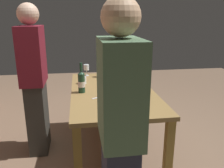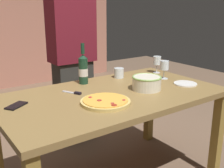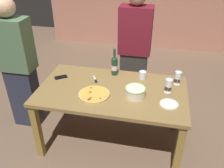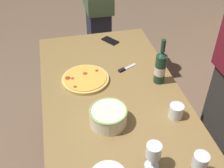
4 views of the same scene
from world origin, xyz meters
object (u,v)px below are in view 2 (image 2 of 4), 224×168
object	(u,v)px
wine_glass_by_bottle	(157,61)
cup_amber	(119,73)
pizza_knife	(74,93)
wine_bottle	(83,69)
serving_bowl	(147,82)
wine_glass_near_pizza	(164,66)
side_plate	(185,84)
person_guest_left	(72,59)
pizza	(105,102)
cell_phone	(16,106)
dining_table	(112,105)

from	to	relation	value
wine_glass_by_bottle	cup_amber	world-z (taller)	wine_glass_by_bottle
wine_glass_by_bottle	pizza_knife	xyz separation A→B (m)	(-0.92, -0.11, -0.10)
wine_bottle	cup_amber	distance (m)	0.35
serving_bowl	wine_glass_near_pizza	bearing A→B (deg)	23.87
wine_glass_near_pizza	wine_glass_by_bottle	world-z (taller)	wine_glass_near_pizza
serving_bowl	cup_amber	size ratio (longest dim) A/B	2.56
serving_bowl	side_plate	world-z (taller)	serving_bowl
person_guest_left	cup_amber	bearing A→B (deg)	26.02
serving_bowl	pizza	bearing A→B (deg)	-170.22
cell_phone	cup_amber	bearing A→B (deg)	67.06
pizza	wine_bottle	xyz separation A→B (m)	(0.12, 0.49, 0.11)
dining_table	person_guest_left	xyz separation A→B (m)	(0.13, 0.85, 0.19)
pizza	serving_bowl	distance (m)	0.43
wine_glass_by_bottle	side_plate	world-z (taller)	wine_glass_by_bottle
serving_bowl	cup_amber	xyz separation A→B (m)	(0.04, 0.39, -0.01)
wine_glass_near_pizza	cup_amber	distance (m)	0.39
side_plate	pizza_knife	size ratio (longest dim) A/B	1.20
pizza	cup_amber	size ratio (longest dim) A/B	3.78
cup_amber	cell_phone	bearing A→B (deg)	-168.77
wine_bottle	wine_glass_near_pizza	xyz separation A→B (m)	(0.63, -0.27, -0.01)
serving_bowl	dining_table	bearing A→B (deg)	163.08
wine_glass_near_pizza	side_plate	bearing A→B (deg)	-85.98
dining_table	side_plate	distance (m)	0.63
cup_amber	side_plate	xyz separation A→B (m)	(0.31, -0.47, -0.04)
cell_phone	pizza_knife	bearing A→B (deg)	58.44
wine_glass_by_bottle	cell_phone	size ratio (longest dim) A/B	1.08
wine_glass_near_pizza	side_plate	xyz separation A→B (m)	(0.02, -0.22, -0.10)
pizza	wine_bottle	size ratio (longest dim) A/B	0.99
pizza	dining_table	bearing A→B (deg)	43.55
wine_bottle	pizza_knife	xyz separation A→B (m)	(-0.19, -0.19, -0.12)
pizza_knife	cell_phone	bearing A→B (deg)	-177.38
pizza	cell_phone	distance (m)	0.56
dining_table	cup_amber	size ratio (longest dim) A/B	18.76
pizza_knife	dining_table	bearing A→B (deg)	-33.08
wine_glass_near_pizza	wine_glass_by_bottle	distance (m)	0.21
serving_bowl	cell_phone	size ratio (longest dim) A/B	1.52
cup_amber	cell_phone	size ratio (longest dim) A/B	0.59
dining_table	wine_glass_near_pizza	size ratio (longest dim) A/B	10.25
wine_glass_by_bottle	side_plate	size ratio (longest dim) A/B	0.85
side_plate	pizza_knife	xyz separation A→B (m)	(-0.83, 0.30, 0.00)
dining_table	wine_bottle	world-z (taller)	wine_bottle
dining_table	cell_phone	xyz separation A→B (m)	(-0.64, 0.13, 0.10)
cup_amber	person_guest_left	world-z (taller)	person_guest_left
pizza_knife	side_plate	bearing A→B (deg)	-19.95
dining_table	wine_glass_near_pizza	bearing A→B (deg)	6.51
dining_table	person_guest_left	distance (m)	0.88
side_plate	pizza	bearing A→B (deg)	179.73
serving_bowl	cell_phone	xyz separation A→B (m)	(-0.90, 0.21, -0.05)
serving_bowl	pizza_knife	size ratio (longest dim) A/B	1.44
cell_phone	person_guest_left	xyz separation A→B (m)	(0.77, 0.72, 0.10)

